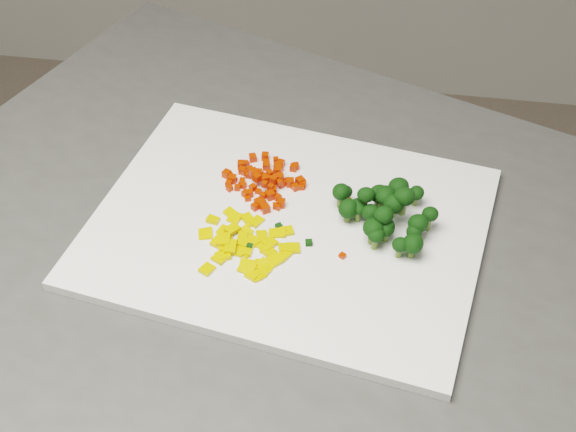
# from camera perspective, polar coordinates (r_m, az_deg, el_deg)

# --- Properties ---
(cutting_board) EXTENTS (0.46, 0.39, 0.01)m
(cutting_board) POSITION_cam_1_polar(r_m,az_deg,el_deg) (0.87, 0.00, -0.73)
(cutting_board) COLOR white
(cutting_board) RESTS_ON counter_block
(carrot_pile) EXTENTS (0.09, 0.09, 0.03)m
(carrot_pile) POSITION_cam_1_polar(r_m,az_deg,el_deg) (0.90, -1.74, 2.89)
(carrot_pile) COLOR red
(carrot_pile) RESTS_ON cutting_board
(pepper_pile) EXTENTS (0.11, 0.11, 0.01)m
(pepper_pile) POSITION_cam_1_polar(r_m,az_deg,el_deg) (0.84, -3.09, -1.71)
(pepper_pile) COLOR #E3AF0B
(pepper_pile) RESTS_ON cutting_board
(broccoli_pile) EXTENTS (0.11, 0.11, 0.05)m
(broccoli_pile) POSITION_cam_1_polar(r_m,az_deg,el_deg) (0.85, 6.84, 0.75)
(broccoli_pile) COLOR black
(broccoli_pile) RESTS_ON cutting_board
(carrot_cube_0) EXTENTS (0.01, 0.01, 0.01)m
(carrot_cube_0) POSITION_cam_1_polar(r_m,az_deg,el_deg) (0.90, -1.68, 2.65)
(carrot_cube_0) COLOR red
(carrot_cube_0) RESTS_ON carrot_pile
(carrot_cube_1) EXTENTS (0.01, 0.01, 0.01)m
(carrot_cube_1) POSITION_cam_1_polar(r_m,az_deg,el_deg) (0.88, -0.73, 0.65)
(carrot_cube_1) COLOR red
(carrot_cube_1) RESTS_ON carrot_pile
(carrot_cube_2) EXTENTS (0.01, 0.01, 0.01)m
(carrot_cube_2) POSITION_cam_1_polar(r_m,az_deg,el_deg) (0.92, -4.39, 3.01)
(carrot_cube_2) COLOR red
(carrot_cube_2) RESTS_ON carrot_pile
(carrot_cube_3) EXTENTS (0.01, 0.01, 0.01)m
(carrot_cube_3) POSITION_cam_1_polar(r_m,az_deg,el_deg) (0.90, -0.58, 2.80)
(carrot_cube_3) COLOR red
(carrot_cube_3) RESTS_ON carrot_pile
(carrot_cube_4) EXTENTS (0.01, 0.01, 0.01)m
(carrot_cube_4) POSITION_cam_1_polar(r_m,az_deg,el_deg) (0.93, -1.57, 3.77)
(carrot_cube_4) COLOR red
(carrot_cube_4) RESTS_ON carrot_pile
(carrot_cube_5) EXTENTS (0.01, 0.01, 0.01)m
(carrot_cube_5) POSITION_cam_1_polar(r_m,az_deg,el_deg) (0.91, -0.66, 3.25)
(carrot_cube_5) COLOR red
(carrot_cube_5) RESTS_ON carrot_pile
(carrot_cube_6) EXTENTS (0.01, 0.01, 0.01)m
(carrot_cube_6) POSITION_cam_1_polar(r_m,az_deg,el_deg) (0.93, -0.74, 3.55)
(carrot_cube_6) COLOR red
(carrot_cube_6) RESTS_ON carrot_pile
(carrot_cube_7) EXTENTS (0.01, 0.01, 0.01)m
(carrot_cube_7) POSITION_cam_1_polar(r_m,az_deg,el_deg) (0.92, -1.80, 2.81)
(carrot_cube_7) COLOR red
(carrot_cube_7) RESTS_ON carrot_pile
(carrot_cube_8) EXTENTS (0.01, 0.01, 0.01)m
(carrot_cube_8) POSITION_cam_1_polar(r_m,az_deg,el_deg) (0.94, -0.87, 4.01)
(carrot_cube_8) COLOR red
(carrot_cube_8) RESTS_ON carrot_pile
(carrot_cube_9) EXTENTS (0.01, 0.01, 0.01)m
(carrot_cube_9) POSITION_cam_1_polar(r_m,az_deg,el_deg) (0.89, -1.25, 2.07)
(carrot_cube_9) COLOR red
(carrot_cube_9) RESTS_ON carrot_pile
(carrot_cube_10) EXTENTS (0.01, 0.01, 0.01)m
(carrot_cube_10) POSITION_cam_1_polar(r_m,az_deg,el_deg) (0.90, -1.03, 2.61)
(carrot_cube_10) COLOR red
(carrot_cube_10) RESTS_ON carrot_pile
(carrot_cube_11) EXTENTS (0.01, 0.01, 0.01)m
(carrot_cube_11) POSITION_cam_1_polar(r_m,az_deg,el_deg) (0.91, 0.87, 2.50)
(carrot_cube_11) COLOR red
(carrot_cube_11) RESTS_ON carrot_pile
(carrot_cube_12) EXTENTS (0.01, 0.01, 0.01)m
(carrot_cube_12) POSITION_cam_1_polar(r_m,az_deg,el_deg) (0.91, -1.00, 2.55)
(carrot_cube_12) COLOR red
(carrot_cube_12) RESTS_ON carrot_pile
(carrot_cube_13) EXTENTS (0.01, 0.01, 0.01)m
(carrot_cube_13) POSITION_cam_1_polar(r_m,az_deg,el_deg) (0.91, -0.66, 2.79)
(carrot_cube_13) COLOR red
(carrot_cube_13) RESTS_ON carrot_pile
(carrot_cube_14) EXTENTS (0.01, 0.01, 0.01)m
(carrot_cube_14) POSITION_cam_1_polar(r_m,az_deg,el_deg) (0.90, -0.59, 2.76)
(carrot_cube_14) COLOR red
(carrot_cube_14) RESTS_ON carrot_pile
(carrot_cube_15) EXTENTS (0.01, 0.01, 0.01)m
(carrot_cube_15) POSITION_cam_1_polar(r_m,az_deg,el_deg) (0.91, -3.98, 2.64)
(carrot_cube_15) COLOR red
(carrot_cube_15) RESTS_ON carrot_pile
(carrot_cube_16) EXTENTS (0.01, 0.01, 0.01)m
(carrot_cube_16) POSITION_cam_1_polar(r_m,az_deg,el_deg) (0.90, -3.04, 1.60)
(carrot_cube_16) COLOR red
(carrot_cube_16) RESTS_ON carrot_pile
(carrot_cube_17) EXTENTS (0.01, 0.01, 0.01)m
(carrot_cube_17) POSITION_cam_1_polar(r_m,az_deg,el_deg) (0.91, -3.26, 2.51)
(carrot_cube_17) COLOR red
(carrot_cube_17) RESTS_ON carrot_pile
(carrot_cube_18) EXTENTS (0.01, 0.01, 0.01)m
(carrot_cube_18) POSITION_cam_1_polar(r_m,az_deg,el_deg) (0.92, -0.83, 3.22)
(carrot_cube_18) COLOR red
(carrot_cube_18) RESTS_ON carrot_pile
(carrot_cube_19) EXTENTS (0.01, 0.01, 0.01)m
(carrot_cube_19) POSITION_cam_1_polar(r_m,az_deg,el_deg) (0.90, -1.08, 1.85)
(carrot_cube_19) COLOR red
(carrot_cube_19) RESTS_ON carrot_pile
(carrot_cube_20) EXTENTS (0.01, 0.01, 0.01)m
(carrot_cube_20) POSITION_cam_1_polar(r_m,az_deg,el_deg) (0.90, -3.63, 2.03)
(carrot_cube_20) COLOR red
(carrot_cube_20) RESTS_ON carrot_pile
(carrot_cube_21) EXTENTS (0.01, 0.01, 0.01)m
(carrot_cube_21) POSITION_cam_1_polar(r_m,az_deg,el_deg) (0.91, -3.30, 2.32)
(carrot_cube_21) COLOR red
(carrot_cube_21) RESTS_ON carrot_pile
(carrot_cube_22) EXTENTS (0.01, 0.01, 0.01)m
(carrot_cube_22) POSITION_cam_1_polar(r_m,az_deg,el_deg) (0.93, -0.68, 3.41)
(carrot_cube_22) COLOR red
(carrot_cube_22) RESTS_ON carrot_pile
(carrot_cube_23) EXTENTS (0.01, 0.01, 0.01)m
(carrot_cube_23) POSITION_cam_1_polar(r_m,az_deg,el_deg) (0.89, -1.28, 1.49)
(carrot_cube_23) COLOR red
(carrot_cube_23) RESTS_ON carrot_pile
(carrot_cube_24) EXTENTS (0.01, 0.01, 0.01)m
(carrot_cube_24) POSITION_cam_1_polar(r_m,az_deg,el_deg) (0.90, -2.51, 2.03)
(carrot_cube_24) COLOR red
(carrot_cube_24) RESTS_ON carrot_pile
(carrot_cube_25) EXTENTS (0.01, 0.01, 0.01)m
(carrot_cube_25) POSITION_cam_1_polar(r_m,az_deg,el_deg) (0.94, -1.63, 4.27)
(carrot_cube_25) COLOR red
(carrot_cube_25) RESTS_ON carrot_pile
(carrot_cube_26) EXTENTS (0.01, 0.01, 0.01)m
(carrot_cube_26) POSITION_cam_1_polar(r_m,az_deg,el_deg) (0.93, 0.39, 3.46)
(carrot_cube_26) COLOR red
(carrot_cube_26) RESTS_ON carrot_pile
(carrot_cube_27) EXTENTS (0.01, 0.01, 0.01)m
(carrot_cube_27) POSITION_cam_1_polar(r_m,az_deg,el_deg) (0.93, -1.55, 3.57)
(carrot_cube_27) COLOR red
(carrot_cube_27) RESTS_ON carrot_pile
(carrot_cube_28) EXTENTS (0.01, 0.01, 0.01)m
(carrot_cube_28) POSITION_cam_1_polar(r_m,az_deg,el_deg) (0.92, -2.70, 3.28)
(carrot_cube_28) COLOR red
(carrot_cube_28) RESTS_ON carrot_pile
(carrot_cube_29) EXTENTS (0.01, 0.01, 0.01)m
(carrot_cube_29) POSITION_cam_1_polar(r_m,az_deg,el_deg) (0.93, -2.99, 3.74)
(carrot_cube_29) COLOR red
(carrot_cube_29) RESTS_ON carrot_pile
(carrot_cube_30) EXTENTS (0.01, 0.01, 0.01)m
(carrot_cube_30) POSITION_cam_1_polar(r_m,az_deg,el_deg) (0.90, -0.60, 2.40)
(carrot_cube_30) COLOR red
(carrot_cube_30) RESTS_ON carrot_pile
(carrot_cube_31) EXTENTS (0.01, 0.01, 0.01)m
(carrot_cube_31) POSITION_cam_1_polar(r_m,az_deg,el_deg) (0.92, -4.09, 2.82)
(carrot_cube_31) COLOR red
(carrot_cube_31) RESTS_ON carrot_pile
(carrot_cube_32) EXTENTS (0.01, 0.01, 0.01)m
(carrot_cube_32) POSITION_cam_1_polar(r_m,az_deg,el_deg) (0.92, -3.25, 3.24)
(carrot_cube_32) COLOR red
(carrot_cube_32) RESTS_ON carrot_pile
(carrot_cube_33) EXTENTS (0.01, 0.01, 0.01)m
(carrot_cube_33) POSITION_cam_1_polar(r_m,az_deg,el_deg) (0.89, -0.83, 1.33)
(carrot_cube_33) COLOR red
(carrot_cube_33) RESTS_ON carrot_pile
(carrot_cube_34) EXTENTS (0.01, 0.01, 0.01)m
(carrot_cube_34) POSITION_cam_1_polar(r_m,az_deg,el_deg) (0.91, -4.25, 2.30)
(carrot_cube_34) COLOR red
(carrot_cube_34) RESTS_ON carrot_pile
(carrot_cube_35) EXTENTS (0.01, 0.01, 0.01)m
(carrot_cube_35) POSITION_cam_1_polar(r_m,az_deg,el_deg) (0.93, 0.32, 3.48)
(carrot_cube_35) COLOR red
(carrot_cube_35) RESTS_ON carrot_pile
(carrot_cube_36) EXTENTS (0.01, 0.01, 0.01)m
(carrot_cube_36) POSITION_cam_1_polar(r_m,az_deg,el_deg) (0.90, 0.99, 2.08)
(carrot_cube_36) COLOR red
(carrot_cube_36) RESTS_ON carrot_pile
(carrot_cube_37) EXTENTS (0.01, 0.01, 0.01)m
(carrot_cube_37) POSITION_cam_1_polar(r_m,az_deg,el_deg) (0.94, -2.51, 4.14)
(carrot_cube_37) COLOR red
(carrot_cube_37) RESTS_ON carrot_pile
(carrot_cube_38) EXTENTS (0.01, 0.01, 0.01)m
(carrot_cube_38) POSITION_cam_1_polar(r_m,az_deg,el_deg) (0.88, -2.08, 0.97)
(carrot_cube_38) COLOR red
(carrot_cube_38) RESTS_ON carrot_pile
(carrot_cube_39) EXTENTS (0.01, 0.01, 0.01)m
(carrot_cube_39) POSITION_cam_1_polar(r_m,az_deg,el_deg) (0.93, -3.34, 3.67)
(carrot_cube_39) COLOR red
(carrot_cube_39) RESTS_ON carrot_pile
(carrot_cube_40) EXTENTS (0.01, 0.01, 0.01)m
(carrot_cube_40) POSITION_cam_1_polar(r_m,az_deg,el_deg) (0.91, -3.85, 2.59)
(carrot_cube_40) COLOR red
(carrot_cube_40) RESTS_ON carrot_pile
(carrot_cube_41) EXTENTS (0.01, 0.01, 0.01)m
(carrot_cube_41) POSITION_cam_1_polar(r_m,az_deg,el_deg) (0.93, 0.55, 3.58)
(carrot_cube_41) COLOR red
(carrot_cube_41) RESTS_ON carrot_pile
(carrot_cube_42) EXTENTS (0.01, 0.01, 0.01)m
(carrot_cube_42) POSITION_cam_1_polar(r_m,az_deg,el_deg) (0.91, -1.01, 2.69)
(carrot_cube_42) COLOR red
(carrot_cube_42) RESTS_ON carrot_pile
(carrot_cube_43) EXTENTS (0.01, 0.01, 0.01)m
(carrot_cube_43) POSITION_cam_1_polar(r_m,az_deg,el_deg) (0.88, -1.63, 0.54)
(carrot_cube_43) COLOR red
(carrot_cube_43) RESTS_ON carrot_pile
(carrot_cube_44) EXTENTS (0.01, 0.01, 0.01)m
(carrot_cube_44) POSITION_cam_1_polar(r_m,az_deg,el_deg) (0.88, -2.36, 0.66)
(carrot_cube_44) COLOR red
(carrot_cube_44) RESTS_ON carrot_pile
(carrot_cube_45) EXTENTS (0.01, 0.01, 0.01)m
(carrot_cube_45) POSITION_cam_1_polar(r_m,az_deg,el_deg) (0.88, -0.49, 0.92)
(carrot_cube_45) COLOR red
(carrot_cube_45) RESTS_ON carrot_pile
(carrot_cube_46) EXTENTS (0.01, 0.01, 0.01)m
(carrot_cube_46) POSITION_cam_1_polar(r_m,az_deg,el_deg) (0.90, -4.19, 1.98)
(carrot_cube_46) COLOR red
(carrot_cube_46) RESTS_ON carrot_pile
(carrot_cube_47) EXTENTS (0.01, 0.01, 0.01)m
(carrot_cube_47) POSITION_cam_1_polar(r_m,az_deg,el_deg) (0.92, -2.84, 2.91)
(carrot_cube_47) COLOR red
(carrot_cube_47) RESTS_ON carrot_pile
(carrot_cube_48) EXTENTS (0.01, 0.01, 0.01)m
(carrot_cube_48) POSITION_cam_1_polar(r_m,az_deg,el_deg) (0.91, -1.74, 2.84)
(carrot_cube_48) COLOR red
(carrot_cube_48) RESTS_ON carrot_pile
(carrot_cube_49) EXTENTS (0.01, 0.01, 0.01)m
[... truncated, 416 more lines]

